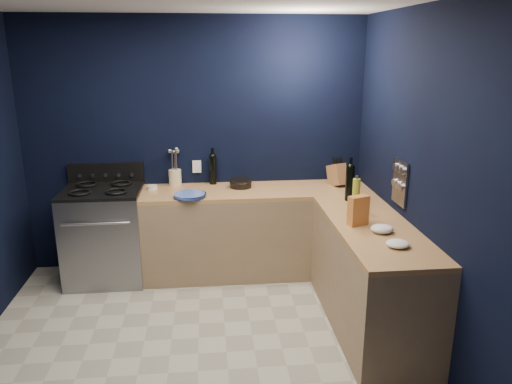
{
  "coord_description": "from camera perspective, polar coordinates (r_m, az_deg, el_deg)",
  "views": [
    {
      "loc": [
        0.11,
        -3.37,
        2.29
      ],
      "look_at": [
        0.55,
        1.0,
        1.0
      ],
      "focal_mm": 34.84,
      "sensor_mm": 36.0,
      "label": 1
    }
  ],
  "objects": [
    {
      "name": "cooktop",
      "position": [
        5.08,
        -17.34,
        0.15
      ],
      "size": [
        0.76,
        0.66,
        0.03
      ],
      "primitive_type": "cube",
      "color": "black",
      "rests_on": "gas_range"
    },
    {
      "name": "ramekin",
      "position": [
        5.13,
        -11.81,
        0.51
      ],
      "size": [
        0.13,
        0.13,
        0.04
      ],
      "primitive_type": "cylinder",
      "rotation": [
        0.0,
        0.0,
        0.37
      ],
      "color": "white",
      "rests_on": "top_back"
    },
    {
      "name": "top_right",
      "position": [
        4.13,
        13.36,
        -4.02
      ],
      "size": [
        0.63,
        1.67,
        0.04
      ],
      "primitive_type": "cube",
      "color": "brown",
      "rests_on": "cab_right"
    },
    {
      "name": "spice_jar_near",
      "position": [
        4.43,
        11.49,
        -1.56
      ],
      "size": [
        0.06,
        0.06,
        0.1
      ],
      "primitive_type": "cylinder",
      "rotation": [
        0.0,
        0.0,
        0.29
      ],
      "color": "olive",
      "rests_on": "top_right"
    },
    {
      "name": "gas_range",
      "position": [
        5.23,
        -16.9,
        -4.86
      ],
      "size": [
        0.76,
        0.66,
        0.92
      ],
      "primitive_type": "cube",
      "color": "gray",
      "rests_on": "floor"
    },
    {
      "name": "knife_block",
      "position": [
        5.22,
        9.3,
        1.96
      ],
      "size": [
        0.2,
        0.28,
        0.27
      ],
      "primitive_type": "cube",
      "rotation": [
        -0.31,
        0.0,
        0.34
      ],
      "color": "brown",
      "rests_on": "top_back"
    },
    {
      "name": "top_back",
      "position": [
        5.03,
        0.07,
        0.09
      ],
      "size": [
        2.3,
        0.63,
        0.04
      ],
      "primitive_type": "cube",
      "color": "brown",
      "rests_on": "cab_back"
    },
    {
      "name": "spice_panel",
      "position": [
        4.38,
        16.22,
        1.05
      ],
      "size": [
        0.02,
        0.28,
        0.38
      ],
      "primitive_type": "cube",
      "color": "gray",
      "rests_on": "wall_right"
    },
    {
      "name": "oven_door",
      "position": [
        4.95,
        -17.56,
        -6.27
      ],
      "size": [
        0.59,
        0.02,
        0.42
      ],
      "primitive_type": "cube",
      "color": "black",
      "rests_on": "gas_range"
    },
    {
      "name": "utensil_crock",
      "position": [
        5.23,
        -9.26,
        1.67
      ],
      "size": [
        0.14,
        0.14,
        0.16
      ],
      "primitive_type": "cylinder",
      "rotation": [
        0.0,
        0.0,
        -0.09
      ],
      "color": "#F8E0C0",
      "rests_on": "top_back"
    },
    {
      "name": "cab_back",
      "position": [
        5.17,
        0.07,
        -4.7
      ],
      "size": [
        2.3,
        0.63,
        0.86
      ],
      "primitive_type": "cube",
      "color": "#927453",
      "rests_on": "floor"
    },
    {
      "name": "backguard",
      "position": [
        5.34,
        -16.82,
        2.12
      ],
      "size": [
        0.76,
        0.06,
        0.2
      ],
      "primitive_type": "cube",
      "color": "black",
      "rests_on": "gas_range"
    },
    {
      "name": "floor",
      "position": [
        4.08,
        -6.62,
        -18.06
      ],
      "size": [
        3.5,
        3.5,
        0.02
      ],
      "primitive_type": "cube",
      "color": "#AAA695",
      "rests_on": "ground"
    },
    {
      "name": "wall_outlet",
      "position": [
        5.25,
        -6.81,
        2.92
      ],
      "size": [
        0.09,
        0.02,
        0.13
      ],
      "primitive_type": "cube",
      "color": "white",
      "rests_on": "wall_back"
    },
    {
      "name": "towel_end",
      "position": [
        3.73,
        15.95,
        -5.73
      ],
      "size": [
        0.21,
        0.2,
        0.05
      ],
      "primitive_type": "ellipsoid",
      "rotation": [
        0.0,
        0.0,
        0.32
      ],
      "color": "white",
      "rests_on": "top_right"
    },
    {
      "name": "wall_front",
      "position": [
        1.89,
        -8.52,
        -15.32
      ],
      "size": [
        3.5,
        0.02,
        2.6
      ],
      "primitive_type": "cube",
      "color": "black",
      "rests_on": "ground"
    },
    {
      "name": "wall_back",
      "position": [
        5.22,
        -6.89,
        5.33
      ],
      "size": [
        3.5,
        0.02,
        2.6
      ],
      "primitive_type": "cube",
      "color": "black",
      "rests_on": "ground"
    },
    {
      "name": "crouton_bag",
      "position": [
        4.08,
        11.66,
        -2.1
      ],
      "size": [
        0.18,
        0.13,
        0.24
      ],
      "primitive_type": "cube",
      "rotation": [
        0.0,
        0.0,
        0.36
      ],
      "color": "#A44327",
      "rests_on": "top_right"
    },
    {
      "name": "spice_jar_far",
      "position": [
        4.23,
        11.85,
        -2.49
      ],
      "size": [
        0.05,
        0.05,
        0.09
      ],
      "primitive_type": "cylinder",
      "rotation": [
        0.0,
        0.0,
        -0.18
      ],
      "color": "olive",
      "rests_on": "top_right"
    },
    {
      "name": "cab_right",
      "position": [
        4.31,
        12.96,
        -9.65
      ],
      "size": [
        0.63,
        1.67,
        0.86
      ],
      "primitive_type": "cube",
      "color": "#927453",
      "rests_on": "floor"
    },
    {
      "name": "wine_bottle_back",
      "position": [
        5.21,
        -4.97,
        2.55
      ],
      "size": [
        0.08,
        0.08,
        0.3
      ],
      "primitive_type": "cylinder",
      "rotation": [
        0.0,
        0.0,
        -0.07
      ],
      "color": "black",
      "rests_on": "top_back"
    },
    {
      "name": "lemon_basket",
      "position": [
        5.09,
        -1.77,
        1.01
      ],
      "size": [
        0.28,
        0.28,
        0.08
      ],
      "primitive_type": "cylinder",
      "rotation": [
        0.0,
        0.0,
        0.34
      ],
      "color": "black",
      "rests_on": "top_back"
    },
    {
      "name": "towel_front",
      "position": [
        3.98,
        14.26,
        -4.11
      ],
      "size": [
        0.22,
        0.2,
        0.06
      ],
      "primitive_type": "ellipsoid",
      "rotation": [
        0.0,
        0.0,
        0.35
      ],
      "color": "white",
      "rests_on": "top_right"
    },
    {
      "name": "wine_bottle_right",
      "position": [
        4.7,
        10.72,
        0.98
      ],
      "size": [
        0.1,
        0.1,
        0.33
      ],
      "primitive_type": "cylinder",
      "rotation": [
        0.0,
        0.0,
        0.22
      ],
      "color": "black",
      "rests_on": "top_right"
    },
    {
      "name": "wall_right",
      "position": [
        3.88,
        19.65,
        0.63
      ],
      "size": [
        0.02,
        3.5,
        2.6
      ],
      "primitive_type": "cube",
      "color": "black",
      "rests_on": "ground"
    },
    {
      "name": "oil_bottle",
      "position": [
        4.43,
        11.4,
        -0.3
      ],
      "size": [
        0.08,
        0.08,
        0.29
      ],
      "primitive_type": "cylinder",
      "rotation": [
        0.0,
        0.0,
        0.33
      ],
      "color": "#96A72D",
      "rests_on": "top_right"
    },
    {
      "name": "plate_stack",
      "position": [
        4.8,
        -7.65,
        -0.39
      ],
      "size": [
        0.3,
        0.3,
        0.04
      ],
      "primitive_type": "cylinder",
      "rotation": [
        0.0,
        0.0,
        -0.0
      ],
      "color": "#304F9C",
      "rests_on": "top_back"
    }
  ]
}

